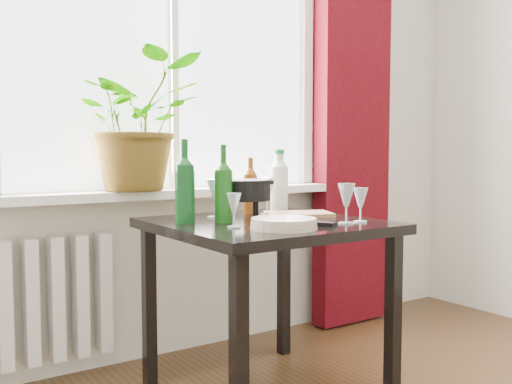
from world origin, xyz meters
TOP-DOWN VIEW (x-y plane):
  - window at (0.00, 2.22)m, footprint 1.72×0.08m
  - windowsill at (0.00, 2.15)m, footprint 1.72×0.20m
  - curtain at (1.12, 2.12)m, footprint 0.50×0.12m
  - radiator at (-0.75, 2.18)m, footprint 0.80×0.10m
  - table at (0.10, 1.55)m, footprint 0.85×0.85m
  - potted_plant at (-0.22, 2.12)m, footprint 0.57×0.50m
  - wine_bottle_left at (-0.21, 1.68)m, footprint 0.09×0.09m
  - wine_bottle_right at (-0.08, 1.60)m, footprint 0.08×0.08m
  - bottle_amber at (0.20, 1.82)m, footprint 0.07×0.07m
  - cleaning_bottle at (0.37, 1.83)m, footprint 0.11×0.11m
  - wineglass_front_right at (0.31, 1.29)m, footprint 0.09×0.09m
  - wineglass_far_right at (0.39, 1.30)m, footprint 0.08×0.08m
  - wineglass_back_center at (0.23, 1.73)m, footprint 0.09×0.09m
  - wineglass_back_left at (-0.02, 1.77)m, footprint 0.10×0.10m
  - wineglass_front_left at (-0.12, 1.44)m, footprint 0.06×0.06m
  - plate_stack at (0.01, 1.31)m, footprint 0.30×0.30m
  - fondue_pot at (0.06, 1.65)m, footprint 0.27×0.24m
  - tv_remote at (0.17, 1.31)m, footprint 0.10×0.16m
  - cutting_board at (0.33, 1.62)m, footprint 0.34×0.29m

SIDE VIEW (x-z plane):
  - radiator at x=-0.75m, z-range 0.10..0.66m
  - table at x=0.10m, z-range 0.28..1.02m
  - cutting_board at x=0.33m, z-range 0.74..0.76m
  - tv_remote at x=0.17m, z-range 0.74..0.76m
  - plate_stack at x=0.01m, z-range 0.74..0.78m
  - wineglass_front_left at x=-0.12m, z-range 0.74..0.87m
  - wineglass_far_right at x=0.39m, z-range 0.74..0.88m
  - wineglass_front_right at x=0.31m, z-range 0.74..0.90m
  - fondue_pot at x=0.06m, z-range 0.74..0.91m
  - windowsill at x=0.00m, z-range 0.80..0.84m
  - wineglass_back_left at x=-0.02m, z-range 0.74..0.91m
  - wineglass_back_center at x=0.23m, z-range 0.74..0.91m
  - bottle_amber at x=0.20m, z-range 0.74..1.00m
  - cleaning_bottle at x=0.37m, z-range 0.74..1.04m
  - wine_bottle_right at x=-0.08m, z-range 0.74..1.06m
  - wine_bottle_left at x=-0.21m, z-range 0.74..1.08m
  - potted_plant at x=-0.22m, z-range 0.84..1.47m
  - curtain at x=1.12m, z-range 0.01..2.58m
  - window at x=0.00m, z-range 0.79..2.41m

